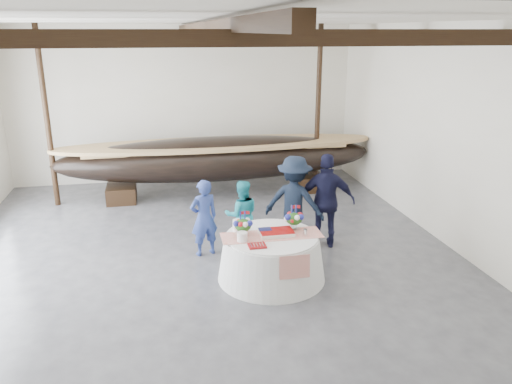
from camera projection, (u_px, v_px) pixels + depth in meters
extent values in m
cube|color=#3D3D42|center=(210.00, 262.00, 9.76)|extent=(10.00, 12.00, 0.01)
cube|color=silver|center=(185.00, 104.00, 14.65)|extent=(10.00, 0.02, 4.50)
cube|color=silver|center=(300.00, 344.00, 3.47)|extent=(10.00, 0.02, 4.50)
cube|color=silver|center=(455.00, 139.00, 10.01)|extent=(0.02, 12.00, 4.50)
cube|color=white|center=(203.00, 19.00, 8.37)|extent=(10.00, 12.00, 0.01)
cube|color=black|center=(237.00, 38.00, 5.18)|extent=(9.80, 0.12, 0.18)
cube|color=black|center=(210.00, 36.00, 7.51)|extent=(9.80, 0.12, 0.18)
cube|color=black|center=(195.00, 34.00, 9.84)|extent=(9.80, 0.12, 0.18)
cube|color=black|center=(187.00, 34.00, 12.17)|extent=(9.80, 0.12, 0.18)
cube|color=black|center=(203.00, 27.00, 8.40)|extent=(0.15, 11.76, 0.15)
cylinder|color=black|center=(47.00, 119.00, 12.30)|extent=(0.14, 0.14, 4.50)
cylinder|color=black|center=(318.00, 110.00, 13.63)|extent=(0.14, 0.14, 4.50)
cube|color=black|center=(122.00, 193.00, 13.23)|extent=(0.75, 0.97, 0.43)
cube|color=black|center=(308.00, 182.00, 14.22)|extent=(0.75, 0.97, 0.43)
ellipsoid|color=black|center=(218.00, 159.00, 13.48)|extent=(8.61, 1.72, 1.18)
cube|color=#9E7A4C|center=(217.00, 147.00, 13.38)|extent=(6.89, 1.13, 0.06)
cone|color=silver|center=(271.00, 257.00, 9.04)|extent=(1.96, 1.96, 0.81)
cylinder|color=silver|center=(272.00, 236.00, 8.91)|extent=(1.66, 1.66, 0.04)
cube|color=red|center=(272.00, 235.00, 8.91)|extent=(1.82, 0.58, 0.01)
cube|color=white|center=(276.00, 233.00, 8.92)|extent=(0.60, 0.40, 0.07)
cylinder|color=white|center=(242.00, 237.00, 8.63)|extent=(0.18, 0.18, 0.17)
cylinder|color=white|center=(238.00, 226.00, 9.06)|extent=(0.18, 0.18, 0.22)
cube|color=maroon|center=(257.00, 246.00, 8.44)|extent=(0.30, 0.24, 0.03)
cone|color=silver|center=(305.00, 232.00, 8.89)|extent=(0.09, 0.09, 0.12)
imported|color=navy|center=(204.00, 218.00, 9.89)|extent=(0.66, 0.53, 1.57)
imported|color=teal|center=(242.00, 215.00, 10.22)|extent=(0.74, 0.59, 1.45)
imported|color=black|center=(294.00, 202.00, 10.25)|extent=(1.44, 1.23, 1.93)
imported|color=black|center=(326.00, 201.00, 10.23)|extent=(1.25, 0.79, 1.98)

